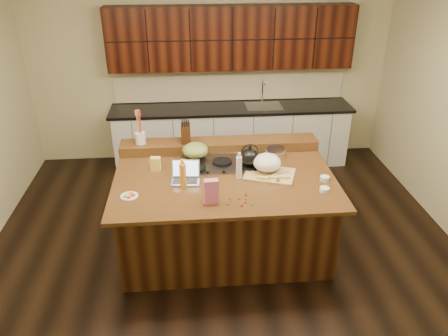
{
  "coord_description": "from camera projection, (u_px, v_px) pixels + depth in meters",
  "views": [
    {
      "loc": [
        -0.36,
        -4.16,
        3.21
      ],
      "look_at": [
        0.0,
        0.05,
        1.0
      ],
      "focal_mm": 35.0,
      "sensor_mm": 36.0,
      "label": 1
    }
  ],
  "objects": [
    {
      "name": "room",
      "position": [
        224.0,
        141.0,
        4.56
      ],
      "size": [
        5.52,
        5.02,
        2.72
      ],
      "color": "black",
      "rests_on": "ground"
    },
    {
      "name": "island",
      "position": [
        224.0,
        212.0,
        4.97
      ],
      "size": [
        2.4,
        1.6,
        0.92
      ],
      "color": "black",
      "rests_on": "ground"
    },
    {
      "name": "back_ledge",
      "position": [
        219.0,
        145.0,
        5.35
      ],
      "size": [
        2.4,
        0.3,
        0.12
      ],
      "primitive_type": "cube",
      "color": "black",
      "rests_on": "island"
    },
    {
      "name": "cooktop",
      "position": [
        222.0,
        163.0,
        5.02
      ],
      "size": [
        0.92,
        0.52,
        0.05
      ],
      "color": "gray",
      "rests_on": "island"
    },
    {
      "name": "back_counter",
      "position": [
        231.0,
        103.0,
        6.72
      ],
      "size": [
        3.7,
        0.66,
        2.4
      ],
      "color": "silver",
      "rests_on": "ground"
    },
    {
      "name": "kettle",
      "position": [
        250.0,
        157.0,
        4.87
      ],
      "size": [
        0.25,
        0.25,
        0.19
      ],
      "primitive_type": "ellipsoid",
      "rotation": [
        0.0,
        0.0,
        -0.18
      ],
      "color": "black",
      "rests_on": "cooktop"
    },
    {
      "name": "green_bowl",
      "position": [
        195.0,
        150.0,
        5.06
      ],
      "size": [
        0.39,
        0.39,
        0.17
      ],
      "primitive_type": "ellipsoid",
      "rotation": [
        0.0,
        0.0,
        0.35
      ],
      "color": "olive",
      "rests_on": "cooktop"
    },
    {
      "name": "laptop",
      "position": [
        186.0,
        175.0,
        4.67
      ],
      "size": [
        0.32,
        0.27,
        0.21
      ],
      "rotation": [
        0.0,
        0.0,
        -0.09
      ],
      "color": "#B7B7BC",
      "rests_on": "island"
    },
    {
      "name": "oil_bottle",
      "position": [
        183.0,
        176.0,
        4.49
      ],
      "size": [
        0.07,
        0.07,
        0.27
      ],
      "primitive_type": "cylinder",
      "rotation": [
        0.0,
        0.0,
        0.02
      ],
      "color": "orange",
      "rests_on": "island"
    },
    {
      "name": "vinegar_bottle",
      "position": [
        239.0,
        167.0,
        4.68
      ],
      "size": [
        0.07,
        0.07,
        0.25
      ],
      "primitive_type": "cylinder",
      "rotation": [
        0.0,
        0.0,
        0.13
      ],
      "color": "silver",
      "rests_on": "island"
    },
    {
      "name": "wooden_tray",
      "position": [
        268.0,
        165.0,
        4.79
      ],
      "size": [
        0.63,
        0.54,
        0.21
      ],
      "rotation": [
        0.0,
        0.0,
        -0.34
      ],
      "color": "tan",
      "rests_on": "island"
    },
    {
      "name": "ramekin_a",
      "position": [
        324.0,
        190.0,
        4.47
      ],
      "size": [
        0.11,
        0.11,
        0.04
      ],
      "primitive_type": "cylinder",
      "rotation": [
        0.0,
        0.0,
        -0.1
      ],
      "color": "white",
      "rests_on": "island"
    },
    {
      "name": "ramekin_b",
      "position": [
        325.0,
        178.0,
        4.68
      ],
      "size": [
        0.1,
        0.1,
        0.04
      ],
      "primitive_type": "cylinder",
      "rotation": [
        0.0,
        0.0,
        -0.01
      ],
      "color": "white",
      "rests_on": "island"
    },
    {
      "name": "ramekin_c",
      "position": [
        268.0,
        155.0,
        5.18
      ],
      "size": [
        0.12,
        0.12,
        0.04
      ],
      "primitive_type": "cylinder",
      "rotation": [
        0.0,
        0.0,
        -0.28
      ],
      "color": "white",
      "rests_on": "island"
    },
    {
      "name": "strainer_bowl",
      "position": [
        275.0,
        154.0,
        5.17
      ],
      "size": [
        0.3,
        0.3,
        0.09
      ],
      "primitive_type": "cylinder",
      "rotation": [
        0.0,
        0.0,
        -0.31
      ],
      "color": "#996B3F",
      "rests_on": "island"
    },
    {
      "name": "kitchen_timer",
      "position": [
        278.0,
        180.0,
        4.62
      ],
      "size": [
        0.1,
        0.1,
        0.07
      ],
      "primitive_type": "cone",
      "rotation": [
        0.0,
        0.0,
        -0.34
      ],
      "color": "silver",
      "rests_on": "island"
    },
    {
      "name": "pink_bag",
      "position": [
        211.0,
        192.0,
        4.22
      ],
      "size": [
        0.14,
        0.09,
        0.26
      ],
      "primitive_type": "cube",
      "rotation": [
        0.0,
        0.0,
        0.08
      ],
      "color": "#D66490",
      "rests_on": "island"
    },
    {
      "name": "candy_plate",
      "position": [
        129.0,
        196.0,
        4.38
      ],
      "size": [
        0.18,
        0.18,
        0.01
      ],
      "primitive_type": "cylinder",
      "rotation": [
        0.0,
        0.0,
        0.02
      ],
      "color": "white",
      "rests_on": "island"
    },
    {
      "name": "package_box",
      "position": [
        156.0,
        164.0,
        4.86
      ],
      "size": [
        0.12,
        0.09,
        0.15
      ],
      "primitive_type": "cube",
      "rotation": [
        0.0,
        0.0,
        -0.13
      ],
      "color": "#EAD152",
      "rests_on": "island"
    },
    {
      "name": "utensil_crock",
      "position": [
        140.0,
        138.0,
        5.22
      ],
      "size": [
        0.14,
        0.14,
        0.14
      ],
      "primitive_type": "cylinder",
      "rotation": [
        0.0,
        0.0,
        0.15
      ],
      "color": "white",
      "rests_on": "back_ledge"
    },
    {
      "name": "knife_block",
      "position": [
        186.0,
        133.0,
        5.24
      ],
      "size": [
        0.11,
        0.18,
        0.22
      ],
      "primitive_type": "cube",
      "rotation": [
        0.0,
        0.0,
        -0.02
      ],
      "color": "black",
      "rests_on": "back_ledge"
    },
    {
      "name": "gumdrop_0",
      "position": [
        245.0,
        202.0,
        4.28
      ],
      "size": [
        0.02,
        0.02,
        0.02
      ],
      "primitive_type": "ellipsoid",
      "color": "red",
      "rests_on": "island"
    },
    {
      "name": "gumdrop_1",
      "position": [
        239.0,
        199.0,
        4.33
      ],
      "size": [
        0.02,
        0.02,
        0.02
      ],
      "primitive_type": "ellipsoid",
      "color": "#198C26",
      "rests_on": "island"
    },
    {
      "name": "gumdrop_2",
      "position": [
        230.0,
        199.0,
        4.33
      ],
      "size": [
        0.02,
        0.02,
        0.02
      ],
      "primitive_type": "ellipsoid",
      "color": "red",
      "rests_on": "island"
    },
    {
      "name": "gumdrop_3",
      "position": [
        252.0,
        205.0,
        4.23
      ],
      "size": [
        0.02,
        0.02,
        0.02
      ],
      "primitive_type": "ellipsoid",
      "color": "#198C26",
      "rests_on": "island"
    },
    {
      "name": "gumdrop_4",
      "position": [
        246.0,
        195.0,
        4.4
      ],
      "size": [
        0.02,
        0.02,
        0.02
      ],
      "primitive_type": "ellipsoid",
      "color": "red",
      "rests_on": "island"
    },
    {
      "name": "gumdrop_5",
      "position": [
        245.0,
        199.0,
        4.33
      ],
      "size": [
        0.02,
        0.02,
        0.02
      ],
      "primitive_type": "ellipsoid",
      "color": "#198C26",
      "rests_on": "island"
    },
    {
      "name": "gumdrop_6",
      "position": [
        204.0,
        204.0,
        4.24
      ],
      "size": [
        0.02,
        0.02,
        0.02
      ],
      "primitive_type": "ellipsoid",
      "color": "red",
      "rests_on": "island"
    },
    {
      "name": "gumdrop_7",
      "position": [
        228.0,
        204.0,
        4.25
      ],
      "size": [
        0.02,
        0.02,
        0.02
      ],
      "primitive_type": "ellipsoid",
      "color": "#198C26",
      "rests_on": "island"
    },
    {
      "name": "gumdrop_8",
      "position": [
        205.0,
        197.0,
        4.36
      ],
      "size": [
        0.02,
        0.02,
        0.02
      ],
      "primitive_type": "ellipsoid",
      "color": "red",
      "rests_on": "island"
    },
    {
      "name": "gumdrop_9",
      "position": [
        218.0,
        198.0,
        4.35
      ],
      "size": [
        0.02,
        0.02,
        0.02
      ],
      "primitive_type": "ellipsoid",
      "color": "#198C26",
      "rests_on": "island"
    },
    {
      "name": "gumdrop_10",
      "position": [
        242.0,
        206.0,
        4.22
      ],
      "size": [
        0.02,
        0.02,
        0.02
      ],
      "primitive_type": "ellipsoid",
      "color": "red",
      "rests_on": "island"
    }
  ]
}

